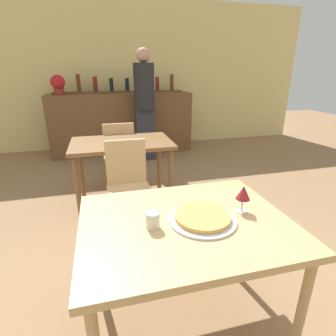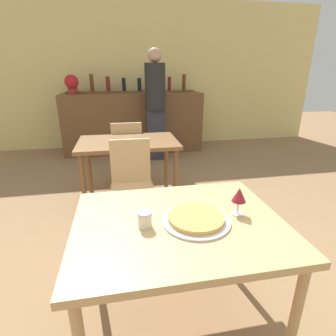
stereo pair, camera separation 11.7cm
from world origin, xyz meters
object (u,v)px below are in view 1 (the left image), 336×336
chair_far_side_front (128,181)px  pizza_tray (203,218)px  chair_far_side_back (119,151)px  wine_glass (243,193)px  person_standing (145,102)px  cheese_shaker (153,220)px  potted_plant (58,84)px

chair_far_side_front → pizza_tray: (0.29, -1.15, 0.23)m
chair_far_side_back → wine_glass: same height
pizza_tray → chair_far_side_front: bearing=104.0°
chair_far_side_front → chair_far_side_back: same height
wine_glass → person_standing: bearing=89.9°
chair_far_side_front → person_standing: person_standing is taller
chair_far_side_back → wine_glass: bearing=104.1°
chair_far_side_back → pizza_tray: (0.29, -2.19, 0.23)m
chair_far_side_front → cheese_shaker: size_ratio=10.31×
potted_plant → chair_far_side_back: bearing=-63.0°
chair_far_side_front → pizza_tray: bearing=-76.0°
cheese_shaker → chair_far_side_back: bearing=90.4°
chair_far_side_front → potted_plant: 2.95m
pizza_tray → potted_plant: 4.06m
person_standing → potted_plant: size_ratio=5.65×
cheese_shaker → wine_glass: bearing=3.8°
chair_far_side_back → potted_plant: size_ratio=2.74×
pizza_tray → cheese_shaker: 0.27m
wine_glass → pizza_tray: bearing=-171.7°
cheese_shaker → chair_far_side_front: bearing=90.7°
chair_far_side_front → person_standing: bearing=76.0°
chair_far_side_back → pizza_tray: bearing=97.5°
potted_plant → cheese_shaker: bearing=-77.4°
pizza_tray → wine_glass: bearing=8.3°
chair_far_side_front → chair_far_side_back: size_ratio=1.00×
cheese_shaker → potted_plant: 3.99m
chair_far_side_front → person_standing: (0.54, 2.18, 0.49)m
pizza_tray → wine_glass: 0.27m
person_standing → wine_glass: (-0.00, -3.29, -0.16)m
potted_plant → chair_far_side_front: bearing=-72.6°
pizza_tray → cheese_shaker: size_ratio=4.21×
chair_far_side_back → cheese_shaker: size_ratio=10.31×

